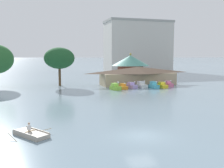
# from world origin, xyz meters

# --- Properties ---
(ground_plane) EXTENTS (2000.00, 2000.00, 0.00)m
(ground_plane) POSITION_xyz_m (0.00, 0.00, 0.00)
(ground_plane) COLOR gray
(rowboat_with_rower) EXTENTS (3.82, 3.91, 1.39)m
(rowboat_with_rower) POSITION_xyz_m (-9.71, 2.87, 0.22)
(rowboat_with_rower) COLOR #ADA393
(rowboat_with_rower) RESTS_ON ground
(pedal_boat_lime) EXTENTS (2.12, 2.76, 1.90)m
(pedal_boat_lime) POSITION_xyz_m (7.03, 30.18, 0.59)
(pedal_boat_lime) COLOR #8CCC3F
(pedal_boat_lime) RESTS_ON ground
(pedal_boat_orange) EXTENTS (1.56, 2.92, 1.50)m
(pedal_boat_orange) POSITION_xyz_m (9.20, 31.31, 0.48)
(pedal_boat_orange) COLOR orange
(pedal_boat_orange) RESTS_ON ground
(pedal_boat_lavender) EXTENTS (2.15, 2.95, 1.68)m
(pedal_boat_lavender) POSITION_xyz_m (11.33, 31.80, 0.55)
(pedal_boat_lavender) COLOR #B299D8
(pedal_boat_lavender) RESTS_ON ground
(pedal_boat_white) EXTENTS (1.93, 3.08, 1.77)m
(pedal_boat_white) POSITION_xyz_m (14.08, 32.46, 0.57)
(pedal_boat_white) COLOR white
(pedal_boat_white) RESTS_ON ground
(pedal_boat_cyan) EXTENTS (1.59, 2.77, 1.67)m
(pedal_boat_cyan) POSITION_xyz_m (16.26, 30.56, 0.59)
(pedal_boat_cyan) COLOR #4CB7CC
(pedal_boat_cyan) RESTS_ON ground
(pedal_boat_yellow) EXTENTS (1.38, 2.84, 1.67)m
(pedal_boat_yellow) POSITION_xyz_m (18.45, 30.64, 0.52)
(pedal_boat_yellow) COLOR yellow
(pedal_boat_yellow) RESTS_ON ground
(pedal_boat_pink) EXTENTS (1.41, 2.38, 1.59)m
(pedal_boat_pink) POSITION_xyz_m (20.94, 32.21, 0.54)
(pedal_boat_pink) COLOR pink
(pedal_boat_pink) RESTS_ON ground
(boathouse) EXTENTS (19.90, 6.95, 4.54)m
(boathouse) POSITION_xyz_m (15.32, 37.56, 2.38)
(boathouse) COLOR tan
(boathouse) RESTS_ON ground
(green_roof_pavilion) EXTENTS (11.47, 11.47, 8.09)m
(green_roof_pavilion) POSITION_xyz_m (18.74, 51.82, 4.38)
(green_roof_pavilion) COLOR brown
(green_roof_pavilion) RESTS_ON ground
(shoreline_tree_mid) EXTENTS (7.33, 7.33, 9.27)m
(shoreline_tree_mid) POSITION_xyz_m (-3.59, 41.57, 6.66)
(shoreline_tree_mid) COLOR brown
(shoreline_tree_mid) RESTS_ON ground
(background_building_block) EXTENTS (29.71, 13.97, 23.01)m
(background_building_block) POSITION_xyz_m (35.99, 87.47, 11.53)
(background_building_block) COLOR beige
(background_building_block) RESTS_ON ground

